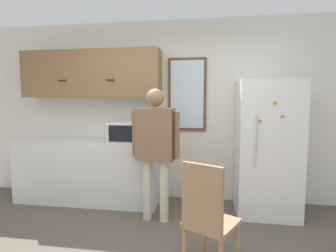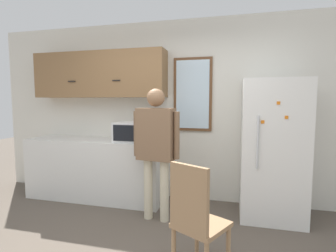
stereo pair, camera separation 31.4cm
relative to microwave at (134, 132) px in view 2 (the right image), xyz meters
name	(u,v)px [view 2 (the right image)]	position (x,y,z in m)	size (l,w,h in m)	color
back_wall	(174,111)	(0.49, 0.41, 0.29)	(6.00, 0.06, 2.70)	silver
counter	(97,168)	(-0.65, 0.07, -0.60)	(2.12, 0.64, 0.92)	silver
upper_cabinets	(99,75)	(-0.65, 0.22, 0.85)	(2.12, 0.36, 0.69)	olive
microwave	(134,132)	(0.00, 0.00, 0.00)	(0.53, 0.38, 0.29)	white
person	(156,141)	(0.47, -0.44, -0.05)	(0.61, 0.27, 1.65)	beige
refrigerator	(272,149)	(1.88, 0.02, -0.18)	(0.77, 0.75, 1.77)	white
chair	(196,217)	(1.11, -1.41, -0.52)	(0.54, 0.54, 1.00)	#997551
window	(193,94)	(0.79, 0.37, 0.54)	(0.57, 0.05, 1.08)	brown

